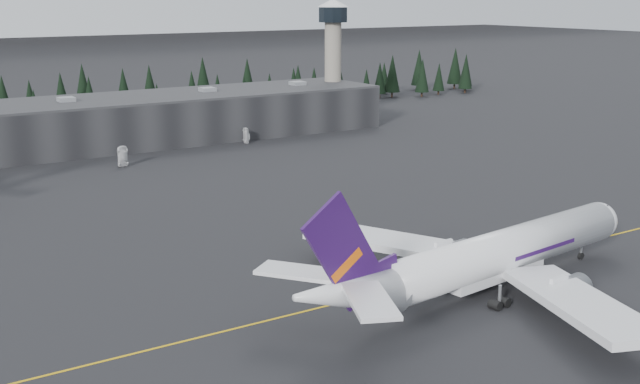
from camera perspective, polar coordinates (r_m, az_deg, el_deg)
ground at (r=114.57m, az=5.49°, el=-6.40°), size 1400.00×1400.00×0.00m
taxiline at (r=113.11m, az=6.12°, el=-6.69°), size 400.00×0.40×0.02m
terminal at (r=221.86m, az=-14.99°, el=4.81°), size 160.00×30.00×12.60m
control_tower at (r=255.66m, az=0.93°, el=10.29°), size 10.00×10.00×37.70m
treeline at (r=256.83m, az=-17.63°, el=6.09°), size 360.00×20.00×15.00m
jet_main at (r=109.44m, az=11.37°, el=-4.70°), size 63.00×57.87×18.55m
gse_vehicle_a at (r=194.31m, az=-13.84°, el=1.95°), size 2.54×5.16×1.41m
gse_vehicle_b at (r=219.24m, az=-5.22°, el=3.65°), size 4.68×2.56×1.51m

